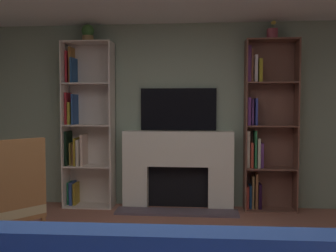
{
  "coord_description": "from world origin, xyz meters",
  "views": [
    {
      "loc": [
        0.31,
        -2.36,
        1.4
      ],
      "look_at": [
        0.0,
        1.1,
        1.2
      ],
      "focal_mm": 39.75,
      "sensor_mm": 36.0,
      "label": 1
    }
  ],
  "objects_px": {
    "armchair": "(1,202)",
    "tv": "(178,109)",
    "fireplace": "(178,167)",
    "potted_plant": "(88,33)",
    "vase_with_flowers": "(272,33)",
    "bookshelf_right": "(264,129)",
    "bookshelf_left": "(84,127)"
  },
  "relations": [
    {
      "from": "armchair",
      "to": "tv",
      "type": "bearing_deg",
      "value": 53.54
    },
    {
      "from": "fireplace",
      "to": "armchair",
      "type": "height_order",
      "value": "armchair"
    },
    {
      "from": "tv",
      "to": "potted_plant",
      "type": "distance_m",
      "value": 1.6
    },
    {
      "from": "tv",
      "to": "vase_with_flowers",
      "type": "relative_size",
      "value": 4.41
    },
    {
      "from": "fireplace",
      "to": "bookshelf_right",
      "type": "bearing_deg",
      "value": 1.25
    },
    {
      "from": "tv",
      "to": "potted_plant",
      "type": "xyz_separation_m",
      "value": [
        -1.22,
        -0.12,
        1.03
      ]
    },
    {
      "from": "bookshelf_left",
      "to": "potted_plant",
      "type": "distance_m",
      "value": 1.28
    },
    {
      "from": "potted_plant",
      "to": "vase_with_flowers",
      "type": "relative_size",
      "value": 1.0
    },
    {
      "from": "bookshelf_left",
      "to": "armchair",
      "type": "distance_m",
      "value": 1.98
    },
    {
      "from": "potted_plant",
      "to": "bookshelf_right",
      "type": "bearing_deg",
      "value": 1.25
    },
    {
      "from": "potted_plant",
      "to": "bookshelf_left",
      "type": "bearing_deg",
      "value": 154.17
    },
    {
      "from": "tv",
      "to": "vase_with_flowers",
      "type": "xyz_separation_m",
      "value": [
        1.22,
        -0.12,
        0.99
      ]
    },
    {
      "from": "fireplace",
      "to": "bookshelf_right",
      "type": "height_order",
      "value": "bookshelf_right"
    },
    {
      "from": "bookshelf_left",
      "to": "vase_with_flowers",
      "type": "height_order",
      "value": "vase_with_flowers"
    },
    {
      "from": "bookshelf_right",
      "to": "armchair",
      "type": "xyz_separation_m",
      "value": [
        -2.6,
        -1.91,
        -0.54
      ]
    },
    {
      "from": "tv",
      "to": "bookshelf_right",
      "type": "distance_m",
      "value": 1.17
    },
    {
      "from": "bookshelf_left",
      "to": "vase_with_flowers",
      "type": "distance_m",
      "value": 2.81
    },
    {
      "from": "bookshelf_right",
      "to": "armchair",
      "type": "relative_size",
      "value": 2.04
    },
    {
      "from": "bookshelf_left",
      "to": "vase_with_flowers",
      "type": "xyz_separation_m",
      "value": [
        2.52,
        -0.04,
        1.24
      ]
    },
    {
      "from": "tv",
      "to": "potted_plant",
      "type": "bearing_deg",
      "value": -174.39
    },
    {
      "from": "fireplace",
      "to": "bookshelf_left",
      "type": "height_order",
      "value": "bookshelf_left"
    },
    {
      "from": "potted_plant",
      "to": "vase_with_flowers",
      "type": "xyz_separation_m",
      "value": [
        2.44,
        -0.0,
        -0.04
      ]
    },
    {
      "from": "tv",
      "to": "armchair",
      "type": "height_order",
      "value": "tv"
    },
    {
      "from": "tv",
      "to": "potted_plant",
      "type": "relative_size",
      "value": 4.4
    },
    {
      "from": "vase_with_flowers",
      "to": "armchair",
      "type": "distance_m",
      "value": 3.72
    },
    {
      "from": "vase_with_flowers",
      "to": "fireplace",
      "type": "bearing_deg",
      "value": 178.72
    },
    {
      "from": "bookshelf_left",
      "to": "potted_plant",
      "type": "height_order",
      "value": "potted_plant"
    },
    {
      "from": "tv",
      "to": "vase_with_flowers",
      "type": "height_order",
      "value": "vase_with_flowers"
    },
    {
      "from": "tv",
      "to": "bookshelf_right",
      "type": "bearing_deg",
      "value": -3.46
    },
    {
      "from": "fireplace",
      "to": "potted_plant",
      "type": "xyz_separation_m",
      "value": [
        -1.22,
        -0.03,
        1.81
      ]
    },
    {
      "from": "bookshelf_right",
      "to": "potted_plant",
      "type": "xyz_separation_m",
      "value": [
        -2.36,
        -0.05,
        1.28
      ]
    },
    {
      "from": "tv",
      "to": "armchair",
      "type": "xyz_separation_m",
      "value": [
        -1.46,
        -1.98,
        -0.8
      ]
    }
  ]
}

